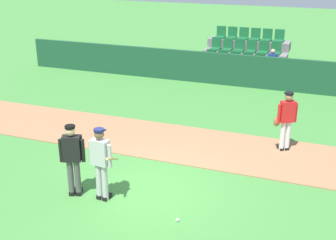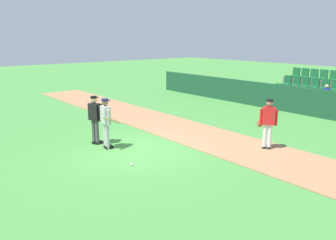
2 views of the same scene
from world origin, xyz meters
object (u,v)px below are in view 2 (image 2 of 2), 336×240
Objects in this scene: baseball at (132,165)px; umpire_home_plate at (95,117)px; batter_grey_jersey at (106,122)px; runner_red_jersey at (268,122)px.

umpire_home_plate is at bearing 175.69° from baseball.
batter_grey_jersey is 2.14m from baseball.
umpire_home_plate is 2.80m from baseball.
batter_grey_jersey is 0.71m from umpire_home_plate.
umpire_home_plate is 6.02m from runner_red_jersey.
umpire_home_plate is 23.78× the size of baseball.
batter_grey_jersey is at bearing 172.89° from baseball.
batter_grey_jersey is at bearing -130.30° from runner_red_jersey.
runner_red_jersey is at bearing 49.70° from batter_grey_jersey.
runner_red_jersey is 23.78× the size of baseball.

